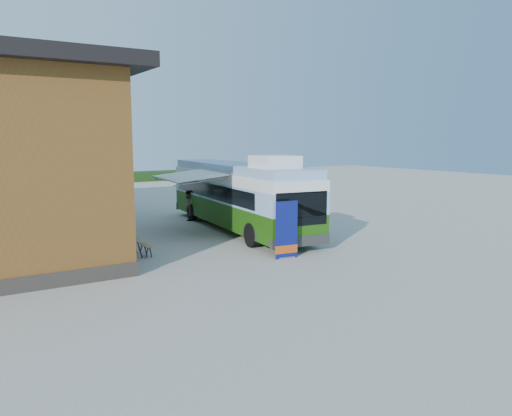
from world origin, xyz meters
TOP-DOWN VIEW (x-y plane):
  - ground at (0.00, 0.00)m, footprint 100.00×100.00m
  - hedge at (8.00, 38.00)m, footprint 40.00×3.00m
  - bus at (0.92, 5.88)m, footprint 4.04×13.08m
  - awning at (-1.46, 6.18)m, footprint 3.22×4.70m
  - banner at (-0.66, -0.65)m, footprint 0.99×0.25m
  - picnic_table at (-5.70, 2.86)m, footprint 1.39×1.26m
  - person_a at (-5.63, 5.43)m, footprint 0.66×0.54m
  - person_b at (-0.10, 9.87)m, footprint 1.07×1.07m
  - slurry_tanker at (-5.70, 21.40)m, footprint 2.97×6.82m

SIDE VIEW (x-z plane):
  - ground at x=0.00m, z-range 0.00..0.00m
  - hedge at x=8.00m, z-range 0.00..1.00m
  - picnic_table at x=-5.70m, z-range 0.18..0.91m
  - person_a at x=-5.63m, z-range 0.00..1.55m
  - person_b at x=-0.10m, z-range 0.00..1.75m
  - banner at x=-0.66m, z-range -0.21..2.07m
  - slurry_tanker at x=-5.70m, z-range 0.19..2.75m
  - bus at x=0.92m, z-range -0.09..3.87m
  - awning at x=-1.46m, z-range 2.61..3.15m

